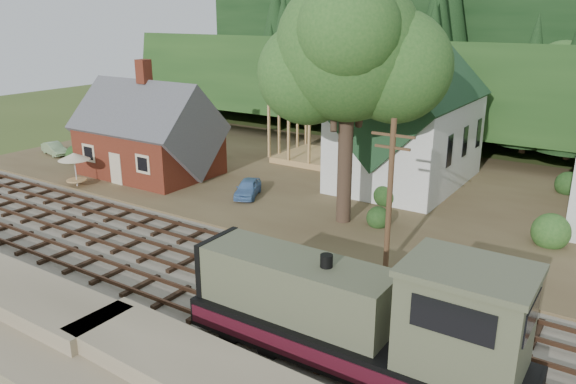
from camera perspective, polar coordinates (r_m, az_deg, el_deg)
The scene contains 16 objects.
ground at distance 28.85m, azimuth -7.50°, elevation -8.59°, with size 140.00×140.00×0.00m, color #384C1E.
embankment at distance 24.01m, azimuth -21.31°, elevation -15.70°, with size 64.00×5.00×1.60m, color #7F7259.
railroad_bed at distance 28.82m, azimuth -7.50°, elevation -8.45°, with size 64.00×11.00×0.16m, color #726B5B.
village_flat at distance 42.99m, azimuth 8.27°, elevation 0.61°, with size 64.00×26.00×0.30m, color brown.
hillside at distance 64.95m, azimuth 17.46°, elevation 5.73°, with size 70.00×28.00×8.00m, color #1E3F19.
ridge at distance 80.23m, azimuth 20.76°, elevation 7.59°, with size 80.00×20.00×12.00m, color black.
depot at distance 45.96m, azimuth -13.95°, elevation 5.35°, with size 10.80×7.41×9.00m.
church at distance 42.54m, azimuth 12.00°, elevation 7.21°, with size 8.40×15.17×13.00m.
timber_frame at distance 48.33m, azimuth 4.03°, elevation 6.49°, with size 8.20×6.20×6.99m.
lattice_tower at distance 52.76m, azimuth 7.52°, elevation 14.76°, with size 3.20×3.20×12.12m.
big_tree at distance 33.11m, azimuth 6.48°, elevation 13.33°, with size 10.90×8.40×14.70m.
telegraph_pole_near at distance 27.89m, azimuth 10.29°, elevation -0.25°, with size 2.20×0.28×8.00m.
locomotive at distance 20.84m, azimuth 7.63°, elevation -12.74°, with size 12.76×3.19×5.08m.
car_blue at distance 39.65m, azimuth -4.11°, elevation 0.42°, with size 1.44×3.57×1.22m, color #5A88C1.
car_green at distance 55.46m, azimuth -22.65°, elevation 4.09°, with size 1.18×3.37×1.11m, color #82A371.
patio_set at distance 44.35m, azimuth -20.91°, elevation 3.25°, with size 2.29×2.29×2.55m.
Camera 1 is at (17.19, -19.31, 12.81)m, focal length 35.00 mm.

